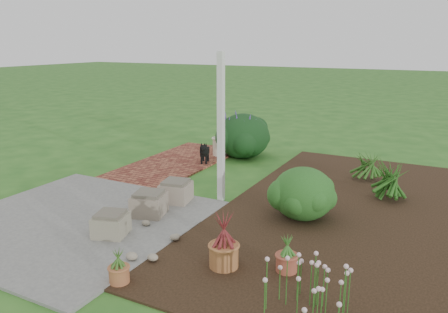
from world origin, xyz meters
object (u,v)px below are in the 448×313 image
at_px(stone_trough_near, 111,225).
at_px(cream_ceramic_urn, 219,147).
at_px(black_dog, 204,151).
at_px(evergreen_shrub, 303,192).

xyz_separation_m(stone_trough_near, cream_ceramic_urn, (-0.75, 4.58, 0.07)).
xyz_separation_m(stone_trough_near, black_dog, (-0.71, 3.82, 0.13)).
bearing_deg(black_dog, evergreen_shrub, -54.91).
bearing_deg(stone_trough_near, evergreen_shrub, 40.93).
distance_m(stone_trough_near, evergreen_shrub, 2.86).
bearing_deg(cream_ceramic_urn, black_dog, -87.46).
xyz_separation_m(cream_ceramic_urn, evergreen_shrub, (2.90, -2.71, 0.19)).
relative_size(stone_trough_near, cream_ceramic_urn, 1.03).
bearing_deg(black_dog, cream_ceramic_urn, 71.88).
xyz_separation_m(stone_trough_near, evergreen_shrub, (2.15, 1.87, 0.25)).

